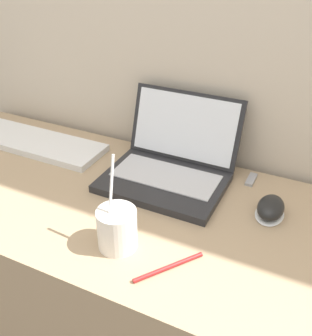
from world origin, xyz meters
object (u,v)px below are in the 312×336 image
(pen, at_px, (169,267))
(drink_cup, at_px, (117,228))
(laptop, at_px, (170,163))
(usb_stick, at_px, (251,179))
(computer_mouse, at_px, (271,208))
(external_keyboard, at_px, (35,142))

(pen, bearing_deg, drink_cup, 173.24)
(pen, bearing_deg, laptop, 113.88)
(usb_stick, bearing_deg, computer_mouse, -58.91)
(laptop, xyz_separation_m, usb_stick, (0.20, 0.08, -0.04))
(pen, bearing_deg, computer_mouse, 61.14)
(computer_mouse, bearing_deg, external_keyboard, 177.55)
(external_keyboard, distance_m, pen, 0.66)
(computer_mouse, distance_m, pen, 0.30)
(laptop, distance_m, computer_mouse, 0.29)
(computer_mouse, relative_size, usb_stick, 1.63)
(laptop, xyz_separation_m, external_keyboard, (-0.45, -0.02, -0.03))
(drink_cup, distance_m, external_keyboard, 0.54)
(drink_cup, xyz_separation_m, usb_stick, (0.19, 0.37, -0.04))
(computer_mouse, relative_size, external_keyboard, 0.22)
(laptop, xyz_separation_m, computer_mouse, (0.28, -0.05, -0.03))
(drink_cup, bearing_deg, pen, -6.76)
(laptop, relative_size, computer_mouse, 3.22)
(computer_mouse, relative_size, pen, 0.74)
(external_keyboard, xyz_separation_m, pen, (0.59, -0.29, -0.01))
(drink_cup, bearing_deg, laptop, 92.32)
(computer_mouse, height_order, usb_stick, computer_mouse)
(drink_cup, height_order, external_keyboard, drink_cup)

